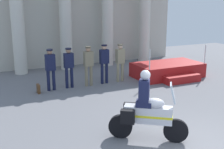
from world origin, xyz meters
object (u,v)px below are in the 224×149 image
at_px(officer_in_row_2, 88,63).
at_px(reviewing_stand, 168,70).
at_px(officer_in_row_3, 104,61).
at_px(briefcase_on_ground, 38,89).
at_px(officer_in_row_0, 50,66).
at_px(motorcycle_with_rider, 145,111).
at_px(officer_in_row_4, 120,60).
at_px(officer_in_row_1, 69,65).

bearing_deg(officer_in_row_2, reviewing_stand, 172.35).
distance_m(officer_in_row_3, briefcase_on_ground, 3.07).
xyz_separation_m(reviewing_stand, officer_in_row_0, (-5.60, 0.25, 0.68)).
bearing_deg(officer_in_row_0, officer_in_row_3, 176.76).
distance_m(officer_in_row_3, motorcycle_with_rider, 5.57).
bearing_deg(reviewing_stand, briefcase_on_ground, 179.11).
relative_size(officer_in_row_3, officer_in_row_4, 1.02).
height_order(officer_in_row_2, briefcase_on_ground, officer_in_row_2).
relative_size(officer_in_row_2, motorcycle_with_rider, 0.90).
bearing_deg(briefcase_on_ground, officer_in_row_1, 8.28).
bearing_deg(officer_in_row_0, briefcase_on_ground, 10.45).
xyz_separation_m(officer_in_row_4, briefcase_on_ground, (-3.72, -0.19, -0.82)).
bearing_deg(briefcase_on_ground, officer_in_row_2, 3.14).
bearing_deg(reviewing_stand, officer_in_row_2, 176.91).
bearing_deg(officer_in_row_0, reviewing_stand, 172.93).
bearing_deg(officer_in_row_0, officer_in_row_4, 176.14).
bearing_deg(officer_in_row_0, officer_in_row_2, 174.36).
height_order(officer_in_row_1, officer_in_row_3, officer_in_row_3).
xyz_separation_m(officer_in_row_1, officer_in_row_3, (1.61, 0.01, 0.02)).
xyz_separation_m(reviewing_stand, officer_in_row_2, (-3.97, 0.21, 0.69)).
bearing_deg(officer_in_row_4, officer_in_row_0, -3.86).
relative_size(reviewing_stand, officer_in_row_0, 1.88).
bearing_deg(officer_in_row_4, officer_in_row_3, -5.78).
height_order(officer_in_row_3, motorcycle_with_rider, motorcycle_with_rider).
distance_m(officer_in_row_2, motorcycle_with_rider, 5.37).
distance_m(officer_in_row_2, officer_in_row_4, 1.54).
distance_m(officer_in_row_0, motorcycle_with_rider, 5.51).
height_order(officer_in_row_0, briefcase_on_ground, officer_in_row_0).
distance_m(officer_in_row_1, briefcase_on_ground, 1.58).
relative_size(officer_in_row_2, briefcase_on_ground, 4.75).
bearing_deg(officer_in_row_4, officer_in_row_2, -1.99).
bearing_deg(officer_in_row_0, motorcycle_with_rider, 97.83).
distance_m(officer_in_row_1, officer_in_row_4, 2.38).
bearing_deg(officer_in_row_3, briefcase_on_ground, -0.58).
bearing_deg(motorcycle_with_rider, briefcase_on_ground, 144.51).
relative_size(officer_in_row_0, officer_in_row_3, 0.99).
distance_m(reviewing_stand, motorcycle_with_rider, 6.79).
xyz_separation_m(reviewing_stand, officer_in_row_3, (-3.21, 0.30, 0.70)).
relative_size(officer_in_row_1, officer_in_row_3, 0.98).
distance_m(officer_in_row_0, officer_in_row_1, 0.78).
relative_size(officer_in_row_0, motorcycle_with_rider, 0.90).
xyz_separation_m(officer_in_row_1, officer_in_row_4, (2.38, -0.01, 0.00)).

